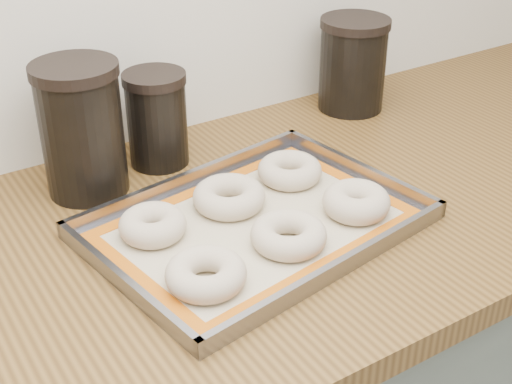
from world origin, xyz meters
TOP-DOWN VIEW (x-y plane):
  - countertop at (0.00, 1.68)m, footprint 3.06×0.68m
  - baking_tray at (-0.20, 1.64)m, footprint 0.51×0.40m
  - baking_mat at (-0.20, 1.64)m, footprint 0.46×0.35m
  - bagel_front_left at (-0.33, 1.55)m, footprint 0.13×0.13m
  - bagel_front_mid at (-0.19, 1.57)m, footprint 0.12×0.12m
  - bagel_front_right at (-0.06, 1.59)m, footprint 0.12×0.12m
  - bagel_back_left at (-0.34, 1.69)m, footprint 0.12×0.12m
  - bagel_back_mid at (-0.21, 1.70)m, footprint 0.13×0.13m
  - bagel_back_right at (-0.08, 1.72)m, footprint 0.14×0.14m
  - canister_left at (-0.37, 1.88)m, footprint 0.13×0.13m
  - canister_mid at (-0.23, 1.90)m, footprint 0.10×0.10m
  - canister_right at (0.19, 1.91)m, footprint 0.13×0.13m

SIDE VIEW (x-z plane):
  - countertop at x=0.00m, z-range 0.86..0.90m
  - baking_mat at x=-0.20m, z-range 0.90..0.91m
  - baking_tray at x=-0.20m, z-range 0.89..0.92m
  - bagel_back_right at x=-0.08m, z-range 0.90..0.94m
  - bagel_front_mid at x=-0.19m, z-range 0.90..0.94m
  - bagel_front_left at x=-0.33m, z-range 0.90..0.94m
  - bagel_back_mid at x=-0.21m, z-range 0.90..0.94m
  - bagel_back_left at x=-0.34m, z-range 0.90..0.94m
  - bagel_front_right at x=-0.06m, z-range 0.90..0.94m
  - canister_mid at x=-0.23m, z-range 0.90..1.06m
  - canister_right at x=0.19m, z-range 0.90..1.08m
  - canister_left at x=-0.37m, z-range 0.90..1.11m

